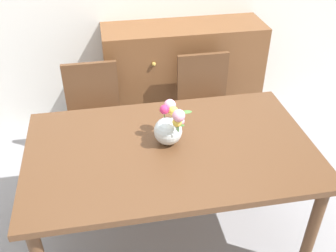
{
  "coord_description": "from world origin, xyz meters",
  "views": [
    {
      "loc": [
        -0.34,
        -1.79,
        2.18
      ],
      "look_at": [
        -0.01,
        0.05,
        0.89
      ],
      "focal_mm": 41.7,
      "sensor_mm": 36.0,
      "label": 1
    }
  ],
  "objects_px": {
    "dining_table": "(170,158)",
    "chair_left": "(94,113)",
    "flower_vase": "(169,127)",
    "chair_right": "(205,102)",
    "dresser": "(183,78)"
  },
  "relations": [
    {
      "from": "chair_right",
      "to": "dresser",
      "type": "bearing_deg",
      "value": -80.22
    },
    {
      "from": "chair_left",
      "to": "chair_right",
      "type": "relative_size",
      "value": 1.0
    },
    {
      "from": "chair_left",
      "to": "chair_right",
      "type": "distance_m",
      "value": 0.9
    },
    {
      "from": "chair_right",
      "to": "dresser",
      "type": "height_order",
      "value": "dresser"
    },
    {
      "from": "dining_table",
      "to": "chair_right",
      "type": "height_order",
      "value": "chair_right"
    },
    {
      "from": "dining_table",
      "to": "flower_vase",
      "type": "distance_m",
      "value": 0.2
    },
    {
      "from": "chair_right",
      "to": "flower_vase",
      "type": "distance_m",
      "value": 1.0
    },
    {
      "from": "dining_table",
      "to": "chair_left",
      "type": "height_order",
      "value": "chair_left"
    },
    {
      "from": "dining_table",
      "to": "dresser",
      "type": "relative_size",
      "value": 1.21
    },
    {
      "from": "flower_vase",
      "to": "dining_table",
      "type": "bearing_deg",
      "value": -91.66
    },
    {
      "from": "dining_table",
      "to": "flower_vase",
      "type": "bearing_deg",
      "value": 88.34
    },
    {
      "from": "dining_table",
      "to": "chair_left",
      "type": "xyz_separation_m",
      "value": [
        -0.45,
        0.86,
        -0.17
      ]
    },
    {
      "from": "dining_table",
      "to": "dresser",
      "type": "height_order",
      "value": "dresser"
    },
    {
      "from": "chair_right",
      "to": "chair_left",
      "type": "bearing_deg",
      "value": 0.0
    },
    {
      "from": "chair_left",
      "to": "flower_vase",
      "type": "height_order",
      "value": "flower_vase"
    }
  ]
}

